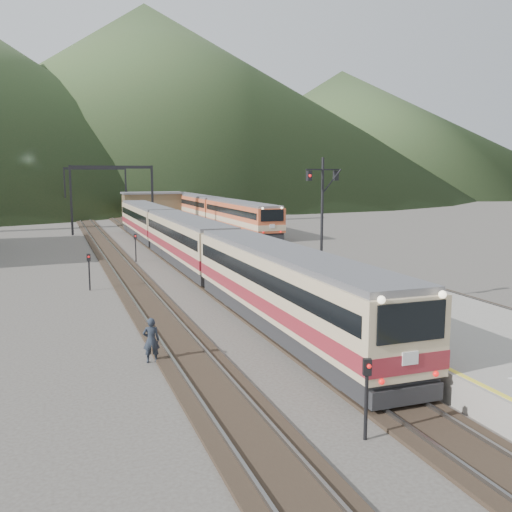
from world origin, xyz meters
name	(u,v)px	position (x,y,z in m)	size (l,w,h in m)	color
ground	(408,414)	(0.00, 0.00, 0.00)	(400.00, 400.00, 0.00)	#47423D
track_main	(161,248)	(0.00, 40.00, 0.07)	(2.60, 200.00, 0.23)	black
track_far	(108,250)	(-5.00, 40.00, 0.07)	(2.60, 200.00, 0.23)	black
track_second	(274,243)	(11.50, 40.00, 0.07)	(2.60, 200.00, 0.23)	black
platform	(224,243)	(5.60, 38.00, 0.50)	(8.00, 100.00, 1.00)	gray
gantry_near	(112,186)	(-2.85, 55.00, 5.59)	(9.55, 0.25, 8.00)	black
gantry_far	(96,183)	(-2.85, 80.00, 5.59)	(9.55, 0.25, 8.00)	black
station_shed	(152,202)	(5.60, 78.00, 2.57)	(9.40, 4.40, 3.10)	brown
hill_b	(146,99)	(30.00, 230.00, 37.50)	(220.00, 220.00, 75.00)	#324B27
hill_c	(341,131)	(110.00, 210.00, 25.00)	(160.00, 160.00, 50.00)	#324B27
main_train	(187,241)	(0.00, 29.17, 1.96)	(2.84, 58.27, 3.47)	tan
second_train	(198,206)	(11.50, 71.60, 2.09)	(3.04, 62.40, 3.72)	#C75732
signal_mast	(322,212)	(3.09, 12.19, 5.22)	(2.14, 0.73, 6.92)	black
short_signal_a	(367,388)	(-2.08, -1.01, 1.46)	(0.26, 0.22, 2.27)	black
short_signal_b	(136,244)	(-3.45, 32.60, 1.46)	(0.26, 0.22, 2.27)	black
short_signal_c	(89,267)	(-7.75, 22.05, 1.46)	(0.24, 0.19, 2.27)	black
worker	(151,340)	(-6.44, 7.32, 0.87)	(0.64, 0.42, 1.74)	#202632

